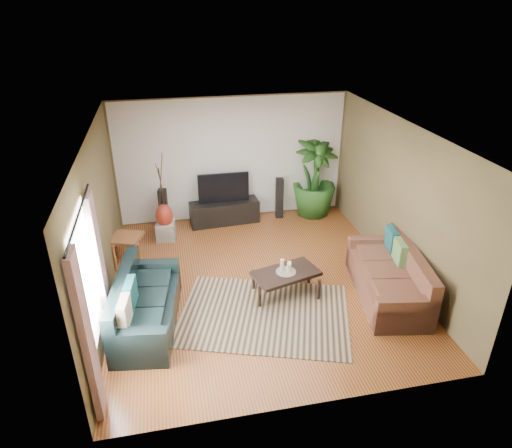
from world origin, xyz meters
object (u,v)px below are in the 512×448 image
object	(u,v)px
vase	(164,215)
side_table	(128,250)
sofa_left	(146,302)
sofa_right	(388,274)
television	(223,188)
speaker_left	(164,210)
speaker_right	(279,198)
potted_plant	(314,178)
pedestal	(166,231)
coffee_table	(285,283)
tv_stand	(224,212)

from	to	relation	value
vase	side_table	distance (m)	1.10
sofa_left	sofa_right	xyz separation A→B (m)	(3.89, -0.03, 0.00)
television	vase	size ratio (longest dim) A/B	2.30
speaker_left	speaker_right	size ratio (longest dim) A/B	0.99
television	side_table	distance (m)	2.47
potted_plant	pedestal	distance (m)	3.46
coffee_table	television	distance (m)	3.04
sofa_left	side_table	distance (m)	1.96
sofa_right	television	size ratio (longest dim) A/B	1.86
sofa_right	speaker_left	size ratio (longest dim) A/B	2.23
sofa_right	potted_plant	bearing A→B (deg)	-166.52
television	pedestal	bearing A→B (deg)	-157.20
television	pedestal	size ratio (longest dim) A/B	2.94
sofa_left	speaker_right	xyz separation A→B (m)	(2.89, 3.28, 0.03)
coffee_table	side_table	distance (m)	3.06
tv_stand	side_table	world-z (taller)	side_table
speaker_left	side_table	world-z (taller)	speaker_left
television	potted_plant	world-z (taller)	potted_plant
sofa_right	side_table	world-z (taller)	sofa_right
vase	pedestal	bearing A→B (deg)	0.00
vase	sofa_left	bearing A→B (deg)	-97.23
sofa_left	television	world-z (taller)	television
coffee_table	vase	xyz separation A→B (m)	(-1.91, 2.37, 0.32)
speaker_left	sofa_right	bearing A→B (deg)	-30.38
speaker_left	vase	size ratio (longest dim) A/B	1.91
speaker_left	speaker_right	bearing A→B (deg)	13.74
sofa_right	side_table	bearing A→B (deg)	-104.74
sofa_right	potted_plant	world-z (taller)	potted_plant
sofa_right	speaker_right	xyz separation A→B (m)	(-1.00, 3.31, 0.03)
speaker_right	potted_plant	distance (m)	0.90
potted_plant	side_table	size ratio (longest dim) A/B	3.15
side_table	potted_plant	bearing A→B (deg)	18.57
sofa_right	coffee_table	distance (m)	1.70
potted_plant	sofa_left	bearing A→B (deg)	-138.27
coffee_table	potted_plant	world-z (taller)	potted_plant
sofa_right	speaker_left	xyz separation A→B (m)	(-3.55, 3.23, 0.03)
speaker_left	vase	bearing A→B (deg)	-77.38
television	speaker_left	distance (m)	1.35
speaker_right	tv_stand	bearing A→B (deg)	-169.93
pedestal	speaker_right	bearing A→B (deg)	12.53
tv_stand	pedestal	bearing A→B (deg)	-162.55
sofa_right	coffee_table	world-z (taller)	sofa_right
potted_plant	vase	xyz separation A→B (m)	(-3.34, -0.57, -0.34)
sofa_left	coffee_table	distance (m)	2.29
speaker_left	side_table	size ratio (longest dim) A/B	1.62
tv_stand	potted_plant	bearing A→B (deg)	-3.42
potted_plant	side_table	xyz separation A→B (m)	(-4.05, -1.36, -0.60)
television	potted_plant	bearing A→B (deg)	0.62
tv_stand	vase	distance (m)	1.43
sofa_right	tv_stand	distance (m)	3.97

